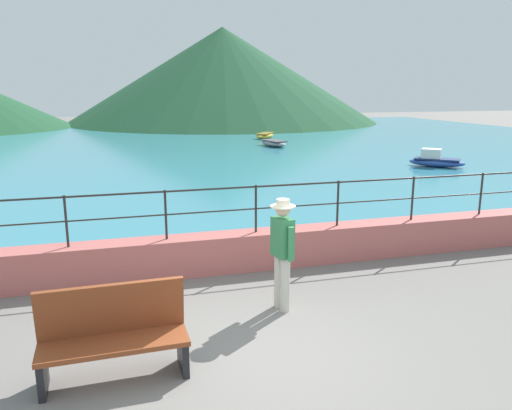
# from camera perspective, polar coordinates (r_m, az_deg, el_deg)

# --- Properties ---
(ground_plane) EXTENTS (120.00, 120.00, 0.00)m
(ground_plane) POSITION_cam_1_polar(r_m,az_deg,el_deg) (6.72, 0.67, -16.77)
(ground_plane) COLOR slate
(promenade_wall) EXTENTS (20.00, 0.56, 0.70)m
(promenade_wall) POSITION_cam_1_polar(r_m,az_deg,el_deg) (9.42, -4.93, -5.48)
(promenade_wall) COLOR #BC605B
(promenade_wall) RESTS_ON ground
(railing) EXTENTS (18.44, 0.04, 0.90)m
(railing) POSITION_cam_1_polar(r_m,az_deg,el_deg) (9.16, -5.05, 0.27)
(railing) COLOR #282623
(railing) RESTS_ON promenade_wall
(lake_water) EXTENTS (64.00, 44.32, 0.06)m
(lake_water) POSITION_cam_1_polar(r_m,az_deg,el_deg) (31.64, -12.95, 6.74)
(lake_water) COLOR teal
(lake_water) RESTS_ON ground
(hill_main) EXTENTS (30.92, 30.92, 9.30)m
(hill_main) POSITION_cam_1_polar(r_m,az_deg,el_deg) (52.26, -3.78, 14.49)
(hill_main) COLOR #1E4C2D
(hill_main) RESTS_ON ground
(bench_main) EXTENTS (1.71, 0.59, 1.13)m
(bench_main) POSITION_cam_1_polar(r_m,az_deg,el_deg) (6.28, -15.89, -13.77)
(bench_main) COLOR brown
(bench_main) RESTS_ON ground
(person_walking) EXTENTS (0.38, 0.56, 1.75)m
(person_walking) POSITION_cam_1_polar(r_m,az_deg,el_deg) (7.63, 3.01, -4.99)
(person_walking) COLOR beige
(person_walking) RESTS_ON ground
(boat_0) EXTENTS (1.40, 2.44, 0.36)m
(boat_0) POSITION_cam_1_polar(r_m,az_deg,el_deg) (29.48, 2.01, 7.06)
(boat_0) COLOR gray
(boat_0) RESTS_ON lake_water
(boat_1) EXTENTS (2.33, 2.19, 0.76)m
(boat_1) POSITION_cam_1_polar(r_m,az_deg,el_deg) (23.03, 19.74, 4.79)
(boat_1) COLOR #2D4C9E
(boat_1) RESTS_ON lake_water
(boat_2) EXTENTS (2.08, 2.39, 0.36)m
(boat_2) POSITION_cam_1_polar(r_m,az_deg,el_deg) (34.29, 1.04, 7.91)
(boat_2) COLOR gold
(boat_2) RESTS_ON lake_water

